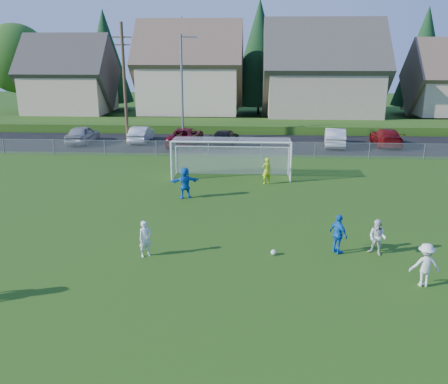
{
  "coord_description": "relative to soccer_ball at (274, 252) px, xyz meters",
  "views": [
    {
      "loc": [
        1.25,
        -13.15,
        7.73
      ],
      "look_at": [
        0.0,
        8.0,
        1.4
      ],
      "focal_mm": 38.0,
      "sensor_mm": 36.0,
      "label": 1
    }
  ],
  "objects": [
    {
      "name": "asphalt_lot",
      "position": [
        -2.19,
        23.37,
        -0.1
      ],
      "size": [
        60.0,
        60.0,
        0.0
      ],
      "primitive_type": "plane",
      "color": "black",
      "rests_on": "ground"
    },
    {
      "name": "car_d",
      "position": [
        -3.21,
        22.26,
        0.57
      ],
      "size": [
        2.45,
        4.9,
        1.37
      ],
      "primitive_type": "imported",
      "rotation": [
        0.0,
        0.0,
        3.03
      ],
      "color": "black",
      "rests_on": "ground"
    },
    {
      "name": "car_g",
      "position": [
        10.42,
        23.14,
        0.62
      ],
      "size": [
        2.27,
        5.1,
        1.45
      ],
      "primitive_type": "imported",
      "rotation": [
        0.0,
        0.0,
        3.09
      ],
      "color": "maroon",
      "rests_on": "ground"
    },
    {
      "name": "goalkeeper",
      "position": [
        -0.0,
        10.46,
        0.69
      ],
      "size": [
        0.69,
        0.58,
        1.61
      ],
      "primitive_type": "imported",
      "rotation": [
        0.0,
        0.0,
        3.53
      ],
      "color": "#B8DC19",
      "rests_on": "ground"
    },
    {
      "name": "car_f",
      "position": [
        6.04,
        22.59,
        0.66
      ],
      "size": [
        2.23,
        4.86,
        1.54
      ],
      "primitive_type": "imported",
      "rotation": [
        0.0,
        0.0,
        3.01
      ],
      "color": "silver",
      "rests_on": "ground"
    },
    {
      "name": "player_blue_a",
      "position": [
        2.54,
        0.34,
        0.69
      ],
      "size": [
        0.83,
        1.01,
        1.61
      ],
      "primitive_type": "imported",
      "rotation": [
        0.0,
        0.0,
        2.13
      ],
      "color": "blue",
      "rests_on": "ground"
    },
    {
      "name": "houses_row",
      "position": [
        -0.21,
        38.33,
        7.22
      ],
      "size": [
        53.9,
        11.45,
        13.27
      ],
      "color": "tan",
      "rests_on": "ground"
    },
    {
      "name": "ground",
      "position": [
        -2.19,
        -4.13,
        -0.11
      ],
      "size": [
        160.0,
        160.0,
        0.0
      ],
      "primitive_type": "plane",
      "color": "#193D0C",
      "rests_on": "ground"
    },
    {
      "name": "soccer_goal",
      "position": [
        -2.19,
        11.92,
        1.52
      ],
      "size": [
        7.42,
        1.9,
        2.5
      ],
      "color": "white",
      "rests_on": "ground"
    },
    {
      "name": "soccer_ball",
      "position": [
        0.0,
        0.0,
        0.0
      ],
      "size": [
        0.22,
        0.22,
        0.22
      ],
      "primitive_type": "sphere",
      "color": "white",
      "rests_on": "ground"
    },
    {
      "name": "car_a",
      "position": [
        -15.61,
        22.71,
        0.66
      ],
      "size": [
        1.89,
        4.56,
        1.54
      ],
      "primitive_type": "imported",
      "rotation": [
        0.0,
        0.0,
        3.13
      ],
      "color": "#989A9F",
      "rests_on": "ground"
    },
    {
      "name": "streetlight",
      "position": [
        -6.63,
        21.87,
        4.73
      ],
      "size": [
        1.38,
        0.18,
        9.0
      ],
      "color": "slate",
      "rests_on": "ground"
    },
    {
      "name": "tree_row",
      "position": [
        -1.14,
        44.61,
        6.8
      ],
      "size": [
        65.98,
        12.36,
        13.8
      ],
      "color": "#382616",
      "rests_on": "ground"
    },
    {
      "name": "player_blue_b",
      "position": [
        -4.52,
        7.33,
        0.75
      ],
      "size": [
        1.68,
        0.97,
        1.73
      ],
      "primitive_type": "imported",
      "rotation": [
        0.0,
        0.0,
        3.45
      ],
      "color": "blue",
      "rests_on": "ground"
    },
    {
      "name": "player_white_c",
      "position": [
        5.01,
        -2.25,
        0.66
      ],
      "size": [
        1.0,
        0.58,
        1.54
      ],
      "primitive_type": "imported",
      "rotation": [
        0.0,
        0.0,
        3.15
      ],
      "color": "white",
      "rests_on": "ground"
    },
    {
      "name": "utility_pole",
      "position": [
        -11.69,
        22.87,
        5.04
      ],
      "size": [
        1.6,
        0.26,
        10.0
      ],
      "color": "#473321",
      "rests_on": "ground"
    },
    {
      "name": "chainlink_fence",
      "position": [
        -2.19,
        17.87,
        0.52
      ],
      "size": [
        52.06,
        0.06,
        1.2
      ],
      "color": "gray",
      "rests_on": "ground"
    },
    {
      "name": "car_b",
      "position": [
        -10.64,
        23.54,
        0.59
      ],
      "size": [
        1.49,
        4.25,
        1.4
      ],
      "primitive_type": "imported",
      "rotation": [
        0.0,
        0.0,
        3.14
      ],
      "color": "silver",
      "rests_on": "ground"
    },
    {
      "name": "player_white_a",
      "position": [
        -5.0,
        -0.38,
        0.61
      ],
      "size": [
        0.63,
        0.59,
        1.44
      ],
      "primitive_type": "imported",
      "rotation": [
        0.0,
        0.0,
        0.66
      ],
      "color": "white",
      "rests_on": "ground"
    },
    {
      "name": "player_white_b",
      "position": [
        4.04,
        0.3,
        0.61
      ],
      "size": [
        0.89,
        0.86,
        1.44
      ],
      "primitive_type": "imported",
      "rotation": [
        0.0,
        0.0,
        -0.66
      ],
      "color": "white",
      "rests_on": "ground"
    },
    {
      "name": "car_c",
      "position": [
        -6.56,
        22.26,
        0.65
      ],
      "size": [
        2.73,
        5.56,
        1.52
      ],
      "primitive_type": "imported",
      "rotation": [
        0.0,
        0.0,
        3.1
      ],
      "color": "#550916",
      "rests_on": "ground"
    },
    {
      "name": "grass_embankment",
      "position": [
        -2.19,
        30.87,
        0.29
      ],
      "size": [
        70.0,
        6.0,
        0.8
      ],
      "primitive_type": "cube",
      "color": "#1E420F",
      "rests_on": "ground"
    }
  ]
}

